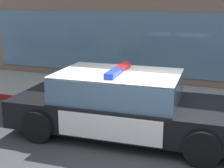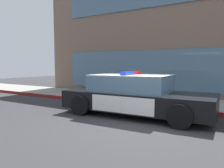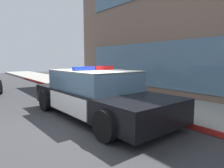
# 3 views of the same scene
# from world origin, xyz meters

# --- Properties ---
(ground) EXTENTS (48.00, 48.00, 0.00)m
(ground) POSITION_xyz_m (0.00, 0.00, 0.00)
(ground) COLOR #303033
(sidewalk) EXTENTS (48.00, 2.84, 0.15)m
(sidewalk) POSITION_xyz_m (0.00, 3.30, 0.07)
(sidewalk) COLOR gray
(sidewalk) RESTS_ON ground
(curb_red_paint) EXTENTS (28.80, 0.04, 0.14)m
(curb_red_paint) POSITION_xyz_m (0.00, 1.86, 0.08)
(curb_red_paint) COLOR maroon
(curb_red_paint) RESTS_ON ground
(police_cruiser) EXTENTS (5.08, 2.30, 1.49)m
(police_cruiser) POSITION_xyz_m (-0.81, 0.67, 0.68)
(police_cruiser) COLOR black
(police_cruiser) RESTS_ON ground
(fire_hydrant) EXTENTS (0.34, 0.39, 0.73)m
(fire_hydrant) POSITION_xyz_m (-1.93, 2.61, 0.50)
(fire_hydrant) COLOR silver
(fire_hydrant) RESTS_ON sidewalk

